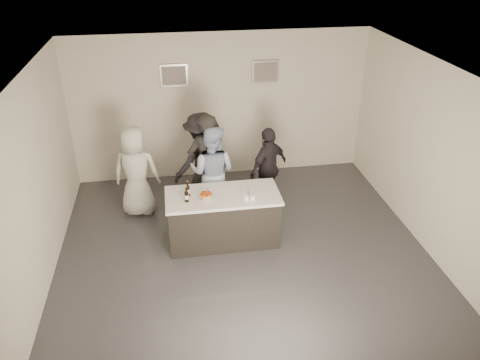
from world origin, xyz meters
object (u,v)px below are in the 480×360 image
at_px(beer_bottle_a, 188,189).
at_px(person_guest_back, 202,159).
at_px(bar_counter, 223,218).
at_px(cake, 206,196).
at_px(beer_bottle_b, 186,194).
at_px(person_main_black, 207,165).
at_px(person_guest_left, 136,172).
at_px(person_guest_right, 268,168).
at_px(person_main_blue, 212,172).

xyz_separation_m(beer_bottle_a, person_guest_back, (0.34, 1.30, -0.13)).
xyz_separation_m(bar_counter, cake, (-0.27, -0.07, 0.49)).
height_order(beer_bottle_b, person_main_black, person_main_black).
xyz_separation_m(person_main_black, person_guest_back, (-0.05, 0.38, -0.06)).
distance_m(person_main_black, person_guest_left, 1.28).
distance_m(person_main_black, person_guest_right, 1.17).
distance_m(beer_bottle_a, person_guest_back, 1.35).
bearing_deg(person_guest_back, person_guest_right, 136.22).
relative_size(person_guest_right, person_guest_back, 0.87).
distance_m(beer_bottle_b, person_main_black, 1.19).
bearing_deg(bar_counter, person_main_black, 99.54).
distance_m(bar_counter, beer_bottle_a, 0.81).
bearing_deg(person_guest_back, beer_bottle_a, 46.69).
xyz_separation_m(beer_bottle_b, person_main_blue, (0.51, 0.98, -0.15)).
distance_m(bar_counter, person_main_blue, 0.96).
distance_m(beer_bottle_b, person_guest_right, 1.97).
distance_m(cake, person_guest_right, 1.68).
xyz_separation_m(person_main_blue, person_guest_left, (-1.35, 0.28, -0.03)).
distance_m(cake, person_main_blue, 0.95).
bearing_deg(cake, person_guest_left, 133.62).
relative_size(cake, person_guest_left, 0.12).
relative_size(person_main_blue, person_guest_right, 1.11).
relative_size(cake, person_main_black, 0.10).
bearing_deg(person_guest_back, cake, 58.96).
xyz_separation_m(cake, beer_bottle_a, (-0.28, 0.12, 0.09)).
bearing_deg(cake, person_main_blue, 77.94).
relative_size(person_guest_left, person_guest_right, 1.07).
bearing_deg(beer_bottle_a, person_main_black, 67.03).
distance_m(beer_bottle_a, beer_bottle_b, 0.18).
height_order(cake, person_guest_back, person_guest_back).
bearing_deg(bar_counter, person_guest_left, 141.44).
bearing_deg(person_guest_back, person_guest_left, -18.38).
bearing_deg(person_guest_left, cake, 144.08).
height_order(person_main_blue, person_guest_right, person_main_blue).
height_order(bar_counter, person_guest_left, person_guest_left).
relative_size(cake, person_guest_back, 0.11).
xyz_separation_m(bar_counter, person_guest_left, (-1.43, 1.14, 0.40)).
height_order(beer_bottle_a, person_guest_right, person_guest_right).
bearing_deg(person_main_blue, cake, 100.37).
xyz_separation_m(person_guest_left, person_guest_right, (2.41, -0.10, -0.06)).
distance_m(person_main_blue, person_guest_right, 1.08).
relative_size(beer_bottle_b, person_guest_right, 0.16).
bearing_deg(person_guest_right, cake, 4.76).
xyz_separation_m(person_main_blue, person_guest_right, (1.06, 0.18, -0.09)).
height_order(cake, beer_bottle_a, beer_bottle_a).
relative_size(beer_bottle_a, person_main_black, 0.13).
xyz_separation_m(beer_bottle_a, person_guest_left, (-0.87, 1.08, -0.18)).
distance_m(beer_bottle_b, person_guest_back, 1.54).
relative_size(person_main_black, person_guest_right, 1.22).
height_order(person_guest_left, person_guest_right, person_guest_left).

